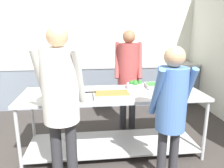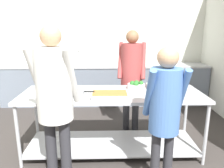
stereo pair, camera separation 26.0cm
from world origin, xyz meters
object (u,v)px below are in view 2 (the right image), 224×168
Objects in this scene: plate_stack at (51,88)px; water_bottle at (79,59)px; serving_tray_vegetables at (163,87)px; cook_behind_counter at (132,71)px; sauce_pan at (74,93)px; broccoli_bowl at (136,86)px; serving_tray_roast at (110,95)px; guest_serving_right at (55,93)px; guest_serving_left at (165,106)px.

water_bottle reaches higher than plate_stack.
cook_behind_counter is at bearing 131.06° from serving_tray_vegetables.
broccoli_bowl reaches higher than sauce_pan.
serving_tray_vegetables is at bearing 26.14° from serving_tray_roast.
guest_serving_right reaches higher than sauce_pan.
plate_stack is at bearing -176.95° from serving_tray_vegetables.
guest_serving_right reaches higher than water_bottle.
serving_tray_roast is at bearing -153.86° from serving_tray_vegetables.
plate_stack is at bearing -176.78° from broccoli_bowl.
serving_tray_roast and serving_tray_vegetables have the same top height.
water_bottle reaches higher than sauce_pan.
cook_behind_counter is (-0.42, 0.48, 0.15)m from serving_tray_vegetables.
serving_tray_vegetables is (1.26, 0.34, -0.01)m from sauce_pan.
plate_stack is 1.63m from serving_tray_vegetables.
water_bottle is (-1.22, 2.96, 0.08)m from guest_serving_left.
serving_tray_roast is (0.83, -0.30, -0.01)m from plate_stack.
water_bottle reaches higher than serving_tray_vegetables.
water_bottle reaches higher than serving_tray_roast.
water_bottle is at bearing 127.37° from serving_tray_vegetables.
guest_serving_right is (-1.37, -0.93, 0.19)m from serving_tray_vegetables.
guest_serving_right is 1.04× the size of cook_behind_counter.
broccoli_bowl is 2.22m from water_bottle.
serving_tray_roast is at bearing 130.23° from guest_serving_left.
guest_serving_right is at bearing -100.68° from sauce_pan.
guest_serving_left is 1.53m from cook_behind_counter.
sauce_pan is at bearing 174.05° from serving_tray_roast.
sauce_pan reaches higher than serving_tray_vegetables.
plate_stack is 0.99× the size of broccoli_bowl.
plate_stack is at bearing 145.40° from guest_serving_left.
guest_serving_left is 5.18× the size of water_bottle.
broccoli_bowl is at bearing 43.35° from serving_tray_roast.
guest_serving_left is at bearing -81.56° from broccoli_bowl.
sauce_pan is 1.19m from cook_behind_counter.
cook_behind_counter reaches higher than serving_tray_roast.
plate_stack reaches higher than serving_tray_vegetables.
guest_serving_left is at bearing -34.45° from sauce_pan.
cook_behind_counter is (-0.17, 1.52, 0.07)m from guest_serving_left.
plate_stack is 0.45m from sauce_pan.
serving_tray_vegetables is at bearing -48.94° from cook_behind_counter.
serving_tray_vegetables is at bearing 2.53° from broccoli_bowl.
sauce_pan is at bearing -159.36° from broccoli_bowl.
sauce_pan is 0.47m from serving_tray_roast.
broccoli_bowl is 0.84× the size of water_bottle.
guest_serving_left is at bearing -83.77° from cook_behind_counter.
serving_tray_vegetables is 0.28× the size of cook_behind_counter.
water_bottle is (-0.10, 2.85, -0.03)m from guest_serving_right.
serving_tray_roast is 1.52× the size of water_bottle.
cook_behind_counter is (0.96, 1.40, -0.04)m from guest_serving_right.
guest_serving_left reaches higher than plate_stack.
serving_tray_roast is 1.81× the size of broccoli_bowl.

